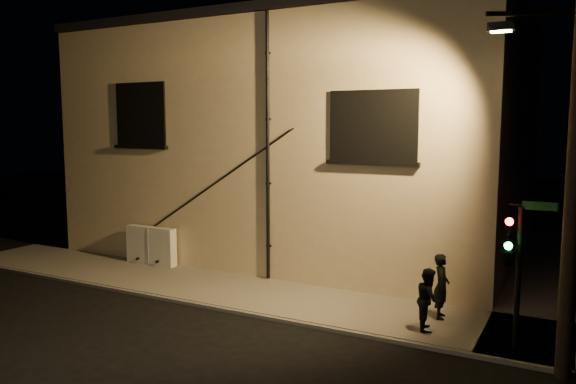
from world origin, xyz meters
The scene contains 8 objects.
ground centered at (0.00, 0.00, 0.00)m, with size 90.00×90.00×0.00m, color black.
sidewalk centered at (1.22, 4.39, 0.06)m, with size 21.00×16.00×0.12m.
building centered at (-3.00, 8.99, 4.40)m, with size 16.20×12.23×8.80m.
utility_cabinet centered at (-6.45, 2.70, 0.78)m, with size 2.02×0.34×1.33m, color white.
pedestrian_a centered at (3.89, 1.85, 0.95)m, with size 0.61×0.40×1.66m, color black.
pedestrian_b centered at (3.82, 0.86, 0.87)m, with size 0.73×0.57×1.51m, color black.
traffic_signal centered at (5.60, 0.52, 2.32)m, with size 1.16×1.91×3.28m.
streetlamp_pole centered at (6.71, -0.12, 4.08)m, with size 2.06×1.40×7.77m.
Camera 1 is at (6.94, -12.22, 5.01)m, focal length 35.00 mm.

